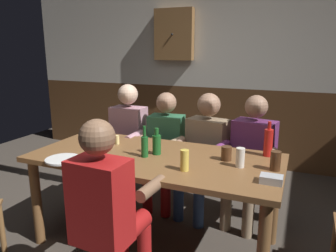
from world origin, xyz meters
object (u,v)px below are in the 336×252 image
Objects in this scene: plate_0 at (63,159)px; pint_glass_2 at (185,160)px; bottle_0 at (157,144)px; pint_glass_0 at (226,153)px; table_candle at (117,140)px; bottle_2 at (268,142)px; person_0 at (126,137)px; wall_dart_cabinet at (174,35)px; condiment_caddy at (271,179)px; person_3 at (251,154)px; person_1 at (164,145)px; person_4 at (108,205)px; pint_glass_1 at (110,136)px; bottle_1 at (145,145)px; person_2 at (204,148)px; dining_table at (155,167)px; pint_glass_4 at (240,158)px; pint_glass_3 at (275,161)px.

pint_glass_2 reaches higher than plate_0.
bottle_0 is 0.56m from pint_glass_0.
bottle_2 is at bearing 8.25° from table_candle.
bottle_2 is at bearing 167.45° from person_0.
bottle_2 is 2.50m from wall_dart_cabinet.
person_3 is at bearing 106.21° from condiment_caddy.
wall_dart_cabinet reaches higher than bottle_2.
person_3 is 1.22m from table_candle.
person_1 is at bearing 121.24° from pint_glass_2.
pint_glass_1 is at bearing 124.81° from person_4.
bottle_2 is at bearing -49.61° from wall_dart_cabinet.
person_1 is 4.71× the size of bottle_1.
person_2 is 4.51× the size of plate_0.
plate_0 is at bearing -148.04° from dining_table.
bottle_0 is at bearing -14.79° from table_candle.
pint_glass_0 is 0.76× the size of pint_glass_4.
person_3 is at bearing 70.19° from pint_glass_2.
pint_glass_3 is (0.36, -0.07, 0.02)m from pint_glass_0.
condiment_caddy is at bearing -81.43° from bottle_2.
bottle_2 reaches higher than plate_0.
dining_table is 0.68m from person_4.
person_1 is 1.44m from condiment_caddy.
person_0 is 1.32m from person_3.
person_3 reaches higher than pint_glass_3.
person_4 is at bearing 92.59° from person_2.
wall_dart_cabinet reaches higher than pint_glass_3.
person_2 is 8.41× the size of pint_glass_4.
person_3 reaches higher than pint_glass_2.
person_1 is 1.07m from pint_glass_2.
condiment_caddy is 1.01× the size of pint_glass_3.
pint_glass_3 is at bearing 122.72° from person_3.
person_1 reaches higher than table_candle.
pint_glass_2 is (0.12, -0.90, 0.19)m from person_2.
bottle_2 is (-0.08, 0.54, 0.09)m from condiment_caddy.
bottle_1 is at bearing 57.10° from person_3.
pint_glass_2 is (0.39, -0.16, -0.02)m from bottle_1.
wall_dart_cabinet is (-1.51, 1.78, 0.90)m from bottle_2.
bottle_1 is at bearing 171.56° from condiment_caddy.
wall_dart_cabinet reaches higher than table_candle.
pint_glass_0 is at bearing 168.33° from pint_glass_3.
pint_glass_3 is 0.98× the size of pint_glass_4.
pint_glass_3 reaches higher than pint_glass_1.
person_4 is (-0.20, -1.37, 0.01)m from person_2.
person_2 is at bearing 11.14° from person_3.
bottle_0 is (-0.00, 0.72, 0.19)m from person_4.
pint_glass_1 is at bearing 173.25° from pint_glass_3.
pint_glass_4 is 2.68m from wall_dart_cabinet.
pint_glass_2 is 0.63m from pint_glass_3.
pint_glass_1 is 0.15× the size of wall_dart_cabinet.
person_1 is (0.45, -0.00, -0.03)m from person_0.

